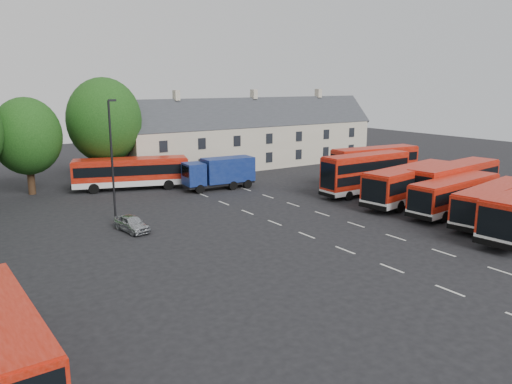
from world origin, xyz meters
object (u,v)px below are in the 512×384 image
(lamppost, at_px, (112,159))
(bus_west, at_px, (2,335))
(box_truck, at_px, (220,172))
(bus_dd_south, at_px, (366,172))
(silver_car, at_px, (132,223))

(lamppost, bearing_deg, bus_west, -119.67)
(lamppost, bearing_deg, box_truck, 27.03)
(bus_west, bearing_deg, lamppost, -31.70)
(bus_west, bearing_deg, bus_dd_south, -68.81)
(bus_dd_south, relative_size, box_truck, 1.31)
(bus_dd_south, xyz_separation_m, box_truck, (-10.70, 10.29, -0.49))
(bus_west, bearing_deg, silver_car, -36.63)
(bus_dd_south, bearing_deg, box_truck, 136.52)
(box_truck, xyz_separation_m, silver_car, (-13.11, -9.58, -1.21))
(bus_west, distance_m, silver_car, 18.88)
(bus_dd_south, relative_size, silver_car, 2.75)
(silver_car, bearing_deg, lamppost, 87.69)
(bus_west, height_order, silver_car, bus_west)
(box_truck, distance_m, silver_car, 16.28)
(silver_car, height_order, lamppost, lamppost)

